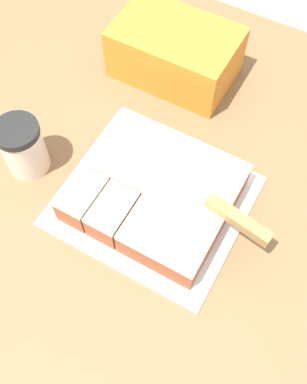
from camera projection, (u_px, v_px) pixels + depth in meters
name	position (u px, v px, depth m)	size (l,w,h in m)	color
ground_plane	(146.00, 302.00, 1.71)	(8.00, 8.00, 0.00)	#9E9384
countertop	(143.00, 257.00, 1.31)	(1.40, 1.10, 0.93)	brown
cake_board	(154.00, 201.00, 0.86)	(0.34, 0.31, 0.01)	silver
cake	(155.00, 192.00, 0.83)	(0.28, 0.25, 0.06)	#994C2D
knife	(223.00, 210.00, 0.77)	(0.34, 0.08, 0.02)	silver
coffee_cup	(23.00, 147.00, 0.86)	(0.09, 0.09, 0.12)	beige
storage_box	(175.00, 53.00, 0.98)	(0.26, 0.17, 0.12)	orange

